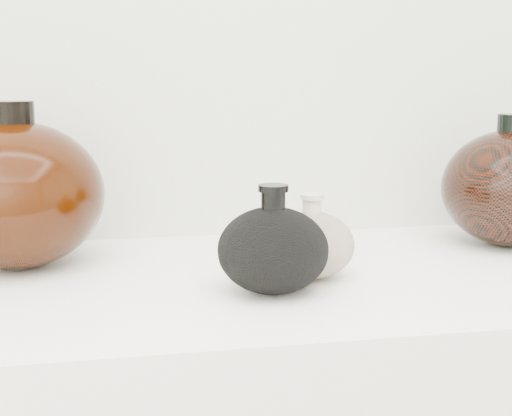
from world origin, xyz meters
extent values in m
cube|color=white|center=(0.00, 0.95, 0.89)|extent=(1.20, 0.50, 0.03)
ellipsoid|color=black|center=(-0.01, 0.87, 0.95)|extent=(0.14, 0.14, 0.10)
cylinder|color=black|center=(-0.01, 0.87, 1.01)|extent=(0.03, 0.03, 0.03)
cylinder|color=black|center=(-0.01, 0.87, 1.03)|extent=(0.04, 0.04, 0.01)
ellipsoid|color=#BEAD92|center=(0.06, 0.93, 0.94)|extent=(0.15, 0.15, 0.09)
cylinder|color=beige|center=(0.06, 0.93, 0.99)|extent=(0.03, 0.03, 0.03)
cylinder|color=beige|center=(0.06, 0.93, 1.01)|extent=(0.04, 0.04, 0.01)
ellipsoid|color=black|center=(-0.32, 1.06, 1.00)|extent=(0.28, 0.28, 0.20)
cylinder|color=black|center=(-0.32, 1.06, 1.11)|extent=(0.07, 0.07, 0.04)
ellipsoid|color=black|center=(0.40, 1.04, 0.99)|extent=(0.25, 0.25, 0.18)
camera|label=1|loc=(-0.19, 0.06, 1.16)|focal=50.00mm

